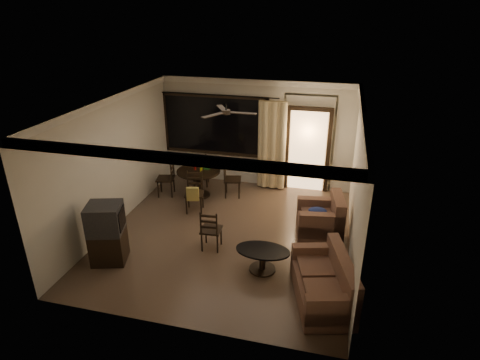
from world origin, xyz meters
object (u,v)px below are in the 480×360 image
(side_chair, at_px, (211,237))
(dining_chair_east, at_px, (232,185))
(dining_chair_south, at_px, (195,199))
(dining_table, at_px, (199,176))
(dining_chair_west, at_px, (167,185))
(sofa, at_px, (326,284))
(tv_cabinet, at_px, (107,233))
(dining_chair_north, at_px, (201,175))
(armchair, at_px, (322,220))
(coffee_table, at_px, (263,256))

(side_chair, bearing_deg, dining_chair_east, -88.12)
(dining_chair_south, xyz_separation_m, side_chair, (0.87, -1.40, -0.04))
(dining_table, xyz_separation_m, side_chair, (1.05, -2.24, -0.28))
(dining_chair_east, xyz_separation_m, side_chair, (0.23, -2.42, -0.02))
(dining_chair_west, relative_size, sofa, 0.57)
(dining_chair_west, bearing_deg, tv_cabinet, -10.04)
(dining_table, relative_size, dining_chair_south, 1.15)
(dining_chair_west, xyz_separation_m, side_chair, (1.86, -2.06, -0.02))
(dining_chair_south, bearing_deg, dining_chair_north, 91.22)
(dining_chair_north, bearing_deg, dining_chair_west, 38.68)
(dining_table, height_order, armchair, armchair)
(dining_chair_south, bearing_deg, sofa, -50.05)
(dining_chair_east, bearing_deg, dining_chair_south, 135.70)
(dining_chair_south, distance_m, armchair, 2.99)
(dining_table, distance_m, tv_cabinet, 3.18)
(dining_table, relative_size, armchair, 1.06)
(sofa, xyz_separation_m, armchair, (-0.18, 2.03, 0.05))
(dining_chair_east, bearing_deg, side_chair, 173.11)
(dining_chair_east, xyz_separation_m, dining_chair_north, (-0.99, 0.44, 0.00))
(dining_table, height_order, tv_cabinet, tv_cabinet)
(dining_chair_west, relative_size, dining_chair_east, 1.00)
(dining_chair_south, distance_m, dining_chair_north, 1.50)
(tv_cabinet, xyz_separation_m, sofa, (4.03, -0.17, -0.27))
(dining_chair_east, height_order, dining_chair_north, same)
(dining_chair_east, xyz_separation_m, sofa, (2.51, -3.45, 0.04))
(sofa, bearing_deg, dining_table, 120.10)
(dining_chair_north, height_order, coffee_table, dining_chair_north)
(dining_chair_north, distance_m, sofa, 5.23)
(dining_chair_north, relative_size, coffee_table, 0.96)
(armchair, xyz_separation_m, coffee_table, (-0.97, -1.46, -0.09))
(armchair, bearing_deg, coffee_table, -132.59)
(dining_table, distance_m, armchair, 3.39)
(dining_chair_east, xyz_separation_m, dining_chair_south, (-0.63, -1.02, 0.02))
(dining_chair_east, bearing_deg, tv_cabinet, 142.90)
(dining_chair_west, distance_m, dining_chair_north, 1.03)
(dining_chair_west, distance_m, coffee_table, 3.91)
(dining_table, height_order, coffee_table, dining_table)
(dining_chair_west, height_order, side_chair, dining_chair_west)
(tv_cabinet, height_order, sofa, tv_cabinet)
(dining_chair_north, bearing_deg, dining_chair_south, 91.22)
(coffee_table, relative_size, side_chair, 1.13)
(side_chair, bearing_deg, armchair, -158.05)
(coffee_table, bearing_deg, tv_cabinet, -171.98)
(dining_chair_west, distance_m, side_chair, 2.78)
(dining_chair_west, distance_m, sofa, 5.17)
(coffee_table, height_order, side_chair, side_chair)
(armchair, bearing_deg, dining_chair_east, 139.75)
(coffee_table, bearing_deg, sofa, -26.24)
(dining_chair_north, bearing_deg, armchair, 138.36)
(dining_chair_north, relative_size, sofa, 0.57)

